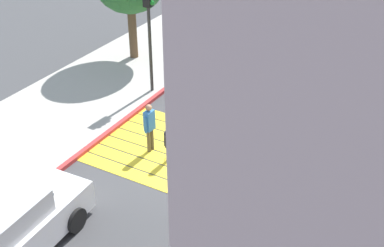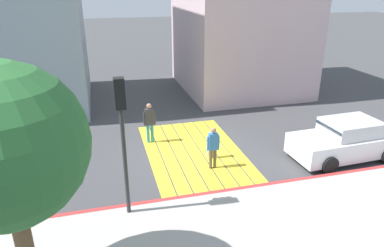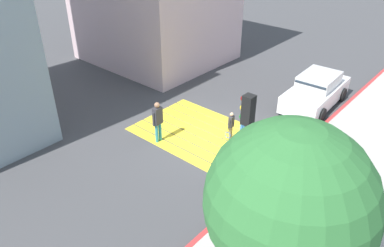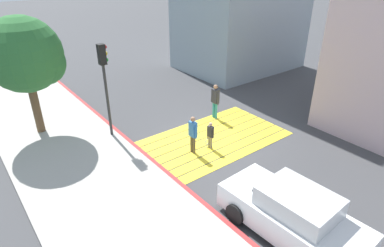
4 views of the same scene
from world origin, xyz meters
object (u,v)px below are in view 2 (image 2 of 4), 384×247
Objects in this scene: pedestrian_adult_trailing at (213,145)px; traffic_light_corner at (122,121)px; street_tree at (8,147)px; pedestrian_adult_lead at (150,120)px; pedestrian_child_with_racket at (211,142)px; car_parked_near_curb at (346,140)px.

traffic_light_corner is at bearing 122.06° from pedestrian_adult_trailing.
street_tree is 8.60m from pedestrian_adult_lead.
pedestrian_child_with_racket is at bearing -47.86° from street_tree.
pedestrian_adult_lead is (7.33, -3.68, -2.59)m from street_tree.
pedestrian_adult_lead reaches higher than pedestrian_child_with_racket.
car_parked_near_curb is at bearing -70.16° from street_tree.
pedestrian_adult_lead is 3.47m from pedestrian_adult_trailing.
street_tree is (-3.94, 10.92, 2.90)m from car_parked_near_curb.
street_tree reaches higher than traffic_light_corner.
street_tree reaches higher than pedestrian_adult_lead.
pedestrian_adult_lead is 1.09× the size of pedestrian_adult_trailing.
street_tree is at bearing 136.17° from traffic_light_corner.
pedestrian_child_with_racket is at bearing -50.77° from traffic_light_corner.
car_parked_near_curb is 5.36m from pedestrian_adult_trailing.
pedestrian_adult_trailing is at bearing 166.77° from pedestrian_child_with_racket.
traffic_light_corner is 4.44m from pedestrian_adult_trailing.
car_parked_near_curb is 0.82× the size of street_tree.
street_tree is 2.97× the size of pedestrian_adult_lead.
pedestrian_adult_trailing reaches higher than pedestrian_child_with_racket.
traffic_light_corner is at bearing -43.83° from street_tree.
pedestrian_adult_lead is 2.99m from pedestrian_child_with_racket.
street_tree is 3.22× the size of pedestrian_adult_trailing.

